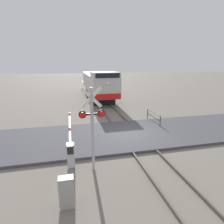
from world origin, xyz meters
TOP-DOWN VIEW (x-y plane):
  - ground_plane at (0.00, 0.00)m, footprint 160.00×160.00m
  - rail_track_left at (-0.72, 0.00)m, footprint 0.08×80.00m
  - rail_track_right at (0.72, 0.00)m, footprint 0.08×80.00m
  - road_surface at (0.00, 0.00)m, footprint 36.00×5.49m
  - locomotive at (0.00, 14.92)m, footprint 3.10×15.13m
  - crossing_signal at (-3.08, -3.71)m, footprint 1.18×0.33m
  - crossing_gate at (-4.13, -2.30)m, footprint 0.36×6.46m
  - utility_cabinet at (-4.30, -5.85)m, footprint 0.54×0.34m
  - guard_railing at (2.84, 2.17)m, footprint 0.08×2.54m

SIDE VIEW (x-z plane):
  - ground_plane at x=0.00m, z-range 0.00..0.00m
  - rail_track_left at x=-0.72m, z-range 0.00..0.15m
  - rail_track_right at x=0.72m, z-range 0.00..0.15m
  - road_surface at x=0.00m, z-range 0.00..0.17m
  - utility_cabinet at x=-4.30m, z-range 0.00..1.21m
  - guard_railing at x=2.84m, z-range 0.14..1.09m
  - crossing_gate at x=-4.13m, z-range 0.17..1.51m
  - locomotive at x=0.00m, z-range 0.06..4.05m
  - crossing_signal at x=-3.08m, z-range 0.49..4.52m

